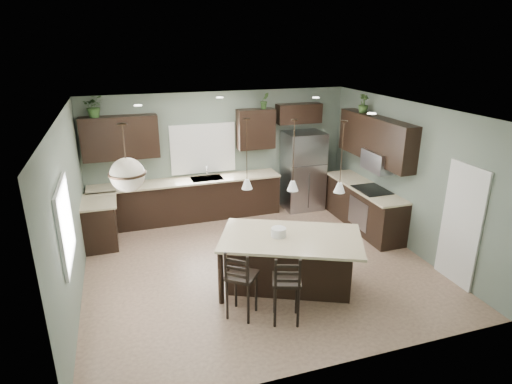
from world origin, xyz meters
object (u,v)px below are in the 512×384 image
(kitchen_island, at_px, (290,263))
(plant_back_left, at_px, (94,106))
(serving_dish, at_px, (279,232))
(refrigerator, at_px, (303,171))
(bar_stool_center, at_px, (286,288))
(bar_stool_left, at_px, (242,283))

(kitchen_island, height_order, plant_back_left, plant_back_left)
(serving_dish, distance_m, plant_back_left, 4.60)
(kitchen_island, xyz_separation_m, plant_back_left, (-2.84, 3.46, 2.16))
(serving_dish, bearing_deg, plant_back_left, 128.24)
(refrigerator, relative_size, serving_dish, 7.71)
(kitchen_island, height_order, bar_stool_center, bar_stool_center)
(refrigerator, height_order, bar_stool_center, refrigerator)
(refrigerator, height_order, plant_back_left, plant_back_left)
(refrigerator, relative_size, plant_back_left, 4.17)
(bar_stool_left, bearing_deg, bar_stool_center, 9.32)
(kitchen_island, bearing_deg, plant_back_left, 154.12)
(refrigerator, relative_size, kitchen_island, 0.84)
(bar_stool_left, bearing_deg, kitchen_island, 64.33)
(bar_stool_left, xyz_separation_m, plant_back_left, (-1.88, 3.94, 2.07))
(refrigerator, bearing_deg, plant_back_left, 177.19)
(kitchen_island, distance_m, plant_back_left, 4.97)
(refrigerator, xyz_separation_m, plant_back_left, (-4.48, 0.22, 1.70))
(serving_dish, relative_size, bar_stool_center, 0.22)
(bar_stool_center, height_order, plant_back_left, plant_back_left)
(kitchen_island, relative_size, plant_back_left, 4.99)
(bar_stool_left, bearing_deg, serving_dish, 73.68)
(serving_dish, bearing_deg, refrigerator, 60.04)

